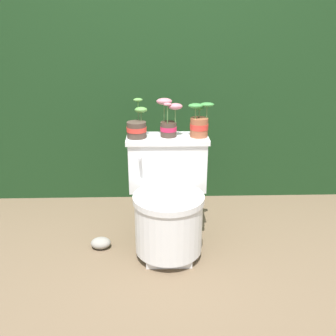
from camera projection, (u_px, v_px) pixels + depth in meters
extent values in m
plane|color=brown|center=(176.00, 257.00, 2.28)|extent=(12.00, 12.00, 0.00)
cube|color=#193819|center=(169.00, 79.00, 3.25)|extent=(3.96, 1.00, 1.77)
cube|color=silver|center=(169.00, 252.00, 2.30)|extent=(0.27, 0.29, 0.05)
cylinder|color=silver|center=(169.00, 225.00, 2.23)|extent=(0.40, 0.40, 0.32)
cylinder|color=silver|center=(169.00, 198.00, 2.17)|extent=(0.42, 0.42, 0.04)
cube|color=silver|center=(167.00, 165.00, 2.35)|extent=(0.48, 0.20, 0.31)
cube|color=silver|center=(167.00, 139.00, 2.29)|extent=(0.50, 0.22, 0.03)
cylinder|color=silver|center=(140.00, 158.00, 2.19)|extent=(0.02, 0.05, 0.02)
cylinder|color=#47382D|center=(137.00, 130.00, 2.24)|extent=(0.12, 0.12, 0.10)
cylinder|color=red|center=(137.00, 129.00, 2.24)|extent=(0.12, 0.12, 0.03)
cylinder|color=#332319|center=(136.00, 123.00, 2.23)|extent=(0.11, 0.11, 0.01)
cylinder|color=#4C753D|center=(138.00, 110.00, 2.25)|extent=(0.01, 0.01, 0.12)
ellipsoid|color=#569342|center=(138.00, 100.00, 2.23)|extent=(0.06, 0.04, 0.02)
cylinder|color=#4C753D|center=(141.00, 116.00, 2.25)|extent=(0.01, 0.01, 0.06)
ellipsoid|color=#569342|center=(141.00, 110.00, 2.23)|extent=(0.08, 0.05, 0.03)
cylinder|color=#47382D|center=(169.00, 129.00, 2.27)|extent=(0.10, 0.10, 0.09)
cylinder|color=#D1234C|center=(169.00, 129.00, 2.27)|extent=(0.10, 0.10, 0.03)
cylinder|color=#332319|center=(169.00, 123.00, 2.25)|extent=(0.09, 0.09, 0.01)
cylinder|color=#4C753D|center=(175.00, 116.00, 2.22)|extent=(0.01, 0.01, 0.09)
ellipsoid|color=#B26B75|center=(175.00, 106.00, 2.21)|extent=(0.09, 0.06, 0.04)
cylinder|color=#4C753D|center=(167.00, 114.00, 2.21)|extent=(0.01, 0.01, 0.11)
ellipsoid|color=#B26B75|center=(167.00, 104.00, 2.19)|extent=(0.05, 0.04, 0.02)
cylinder|color=#4C753D|center=(164.00, 112.00, 2.25)|extent=(0.01, 0.01, 0.11)
ellipsoid|color=#B26B75|center=(164.00, 101.00, 2.22)|extent=(0.09, 0.07, 0.04)
cylinder|color=#9E5638|center=(199.00, 127.00, 2.26)|extent=(0.11, 0.11, 0.11)
cylinder|color=red|center=(199.00, 126.00, 2.26)|extent=(0.11, 0.11, 0.03)
cylinder|color=#332319|center=(199.00, 119.00, 2.24)|extent=(0.10, 0.10, 0.01)
cylinder|color=#4C753D|center=(195.00, 113.00, 2.22)|extent=(0.01, 0.01, 0.07)
ellipsoid|color=#387F38|center=(196.00, 106.00, 2.20)|extent=(0.09, 0.06, 0.03)
cylinder|color=#4C753D|center=(199.00, 113.00, 2.24)|extent=(0.01, 0.01, 0.05)
ellipsoid|color=#387F38|center=(199.00, 108.00, 2.23)|extent=(0.05, 0.04, 0.02)
cylinder|color=#4C753D|center=(207.00, 112.00, 2.23)|extent=(0.01, 0.01, 0.07)
ellipsoid|color=#387F38|center=(207.00, 105.00, 2.21)|extent=(0.08, 0.06, 0.02)
ellipsoid|color=gray|center=(101.00, 243.00, 2.37)|extent=(0.13, 0.10, 0.07)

